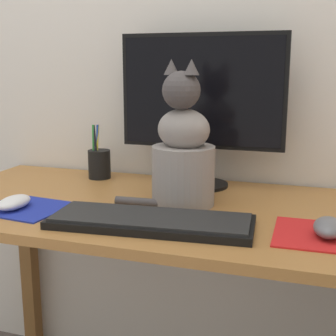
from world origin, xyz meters
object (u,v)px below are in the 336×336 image
monitor (202,101)px  keyboard (151,221)px  computer_mouse_right (329,227)px  pen_cup (99,163)px  computer_mouse_left (14,202)px  cat (183,152)px

monitor → keyboard: bearing=-93.1°
computer_mouse_right → keyboard: bearing=-173.6°
keyboard → pen_cup: size_ratio=2.75×
computer_mouse_left → cat: cat is taller
monitor → keyboard: size_ratio=1.02×
keyboard → pen_cup: 0.51m
computer_mouse_right → cat: (-0.37, 0.15, 0.12)m
computer_mouse_left → computer_mouse_right: 0.77m
computer_mouse_left → pen_cup: bearing=82.3°
pen_cup → keyboard: bearing=-50.6°
cat → pen_cup: bearing=166.1°
computer_mouse_left → monitor: bearing=44.2°
monitor → cat: (0.00, -0.20, -0.12)m
keyboard → pen_cup: bearing=124.5°
monitor → computer_mouse_left: monitor is taller
monitor → computer_mouse_right: size_ratio=4.79×
keyboard → computer_mouse_right: computer_mouse_right is taller
computer_mouse_right → computer_mouse_left: bearing=-177.2°
cat → computer_mouse_left: bearing=-138.6°
keyboard → cat: bearing=78.6°
monitor → pen_cup: monitor is taller
computer_mouse_right → pen_cup: size_ratio=0.59×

